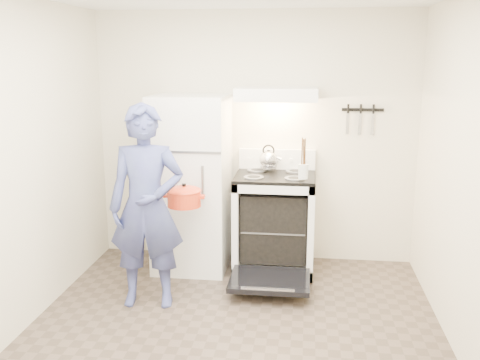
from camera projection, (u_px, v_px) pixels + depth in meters
name	position (u px, v px, depth m)	size (l,w,h in m)	color
floor	(230.00, 343.00, 3.92)	(3.60, 3.60, 0.00)	#4E4036
back_wall	(255.00, 138.00, 5.38)	(3.20, 0.02, 2.50)	beige
refrigerator	(192.00, 183.00, 5.20)	(0.70, 0.70, 1.70)	white
stove_body	(274.00, 224.00, 5.21)	(0.76, 0.65, 0.92)	white
cooktop	(275.00, 176.00, 5.11)	(0.76, 0.65, 0.03)	black
backsplash	(277.00, 159.00, 5.36)	(0.76, 0.07, 0.20)	white
oven_door	(270.00, 280.00, 4.71)	(0.70, 0.54, 0.04)	black
oven_rack	(274.00, 226.00, 5.22)	(0.60, 0.52, 0.01)	gray
range_hood	(277.00, 94.00, 5.00)	(0.76, 0.50, 0.12)	white
knife_strip	(363.00, 110.00, 5.17)	(0.40, 0.02, 0.03)	black
pizza_stone	(284.00, 222.00, 5.29)	(0.31, 0.31, 0.02)	#84624B
tea_kettle	(268.00, 158.00, 5.22)	(0.22, 0.18, 0.27)	#B7B7BC
utensil_jar	(303.00, 171.00, 4.80)	(0.09, 0.09, 0.13)	silver
person	(147.00, 207.00, 4.38)	(0.62, 0.41, 1.70)	navy
dutch_oven	(184.00, 198.00, 4.61)	(0.36, 0.29, 0.24)	red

